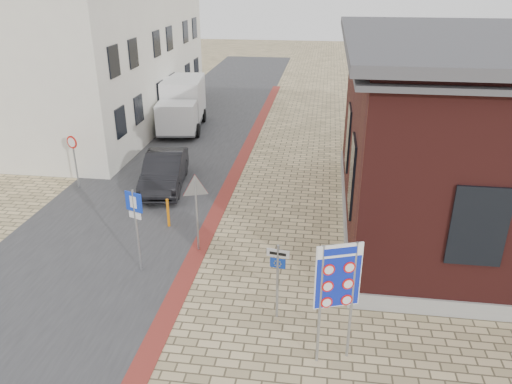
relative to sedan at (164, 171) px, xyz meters
The scene contains 15 objects.
ground 9.84m from the sedan, 61.03° to the right, with size 120.00×120.00×0.00m, color tan.
road_strip 6.50m from the sedan, 96.64° to the left, with size 7.00×60.00×0.02m, color #38383A.
curb_strip 3.18m from the sedan, 27.18° to the left, with size 0.60×40.00×0.02m, color maroon.
townhouse_near 7.89m from the sedan, 151.32° to the left, with size 7.40×6.40×8.30m.
townhouse_mid 11.92m from the sedan, 123.54° to the left, with size 7.40×6.40×9.10m.
townhouse_far 16.98m from the sedan, 112.04° to the left, with size 7.40×6.40×8.30m.
bike_rack 9.79m from the sedan, 40.78° to the right, with size 0.08×1.80×0.60m.
sedan is the anchor object (origin of this frame).
box_truck 8.95m from the sedan, 100.52° to the left, with size 2.86×5.72×2.87m.
border_sign 12.22m from the sedan, 53.23° to the right, with size 1.05×0.41×3.21m.
essen_sign 10.11m from the sedan, 55.23° to the right, with size 0.61×0.13×2.25m.
parking_sign 6.81m from the sedan, 79.22° to the right, with size 0.59×0.26×2.79m.
yield_sign 5.94m from the sedan, 61.57° to the right, with size 0.92×0.39×2.72m.
speed_sign 3.88m from the sedan, behind, with size 0.53×0.21×2.36m.
bollard 3.80m from the sedan, 70.73° to the right, with size 0.10×0.10×1.12m, color orange.
Camera 1 is at (1.98, -10.82, 8.70)m, focal length 35.00 mm.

